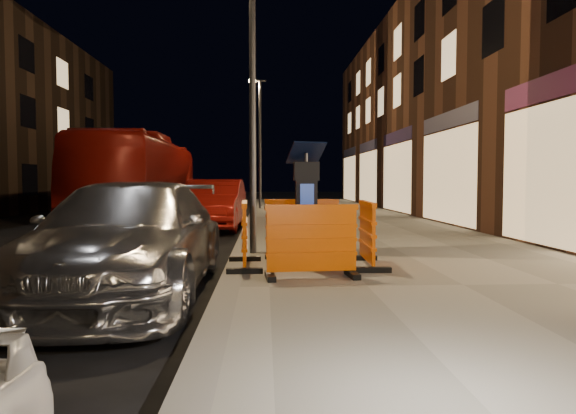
{
  "coord_description": "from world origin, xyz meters",
  "views": [
    {
      "loc": [
        0.46,
        -6.38,
        1.49
      ],
      "look_at": [
        0.8,
        1.0,
        1.1
      ],
      "focal_mm": 32.0,
      "sensor_mm": 36.0,
      "label": 1
    }
  ],
  "objects_px": {
    "barrier_kerbside": "(245,234)",
    "car_red": "(215,229)",
    "parking_kiosk": "(306,208)",
    "barrier_front": "(312,241)",
    "barrier_bldgside": "(367,234)",
    "car_silver": "(130,294)",
    "bus_doubledecker": "(142,216)",
    "barrier_back": "(302,228)"
  },
  "relations": [
    {
      "from": "car_red",
      "to": "bus_doubledecker",
      "type": "bearing_deg",
      "value": 123.09
    },
    {
      "from": "barrier_back",
      "to": "car_silver",
      "type": "relative_size",
      "value": 0.26
    },
    {
      "from": "barrier_back",
      "to": "car_red",
      "type": "distance_m",
      "value": 7.16
    },
    {
      "from": "parking_kiosk",
      "to": "car_red",
      "type": "relative_size",
      "value": 0.39
    },
    {
      "from": "barrier_kerbside",
      "to": "barrier_bldgside",
      "type": "bearing_deg",
      "value": -91.86
    },
    {
      "from": "barrier_kerbside",
      "to": "car_red",
      "type": "xyz_separation_m",
      "value": [
        -1.22,
        7.74,
        -0.65
      ]
    },
    {
      "from": "parking_kiosk",
      "to": "barrier_kerbside",
      "type": "height_order",
      "value": "parking_kiosk"
    },
    {
      "from": "car_silver",
      "to": "bus_doubledecker",
      "type": "distance_m",
      "value": 15.12
    },
    {
      "from": "barrier_bldgside",
      "to": "car_red",
      "type": "bearing_deg",
      "value": 24.07
    },
    {
      "from": "parking_kiosk",
      "to": "bus_doubledecker",
      "type": "relative_size",
      "value": 0.15
    },
    {
      "from": "parking_kiosk",
      "to": "car_silver",
      "type": "height_order",
      "value": "parking_kiosk"
    },
    {
      "from": "parking_kiosk",
      "to": "barrier_bldgside",
      "type": "bearing_deg",
      "value": 0.14
    },
    {
      "from": "barrier_front",
      "to": "barrier_back",
      "type": "distance_m",
      "value": 1.9
    },
    {
      "from": "barrier_front",
      "to": "barrier_back",
      "type": "relative_size",
      "value": 1.0
    },
    {
      "from": "barrier_front",
      "to": "barrier_bldgside",
      "type": "xyz_separation_m",
      "value": [
        0.95,
        0.95,
        0.0
      ]
    },
    {
      "from": "barrier_front",
      "to": "barrier_bldgside",
      "type": "height_order",
      "value": "same"
    },
    {
      "from": "parking_kiosk",
      "to": "car_red",
      "type": "bearing_deg",
      "value": 105.78
    },
    {
      "from": "barrier_bldgside",
      "to": "car_red",
      "type": "relative_size",
      "value": 0.28
    },
    {
      "from": "car_red",
      "to": "barrier_bldgside",
      "type": "bearing_deg",
      "value": -66.28
    },
    {
      "from": "barrier_kerbside",
      "to": "parking_kiosk",
      "type": "bearing_deg",
      "value": -91.86
    },
    {
      "from": "parking_kiosk",
      "to": "barrier_kerbside",
      "type": "xyz_separation_m",
      "value": [
        -0.95,
        0.0,
        -0.4
      ]
    },
    {
      "from": "barrier_bldgside",
      "to": "barrier_kerbside",
      "type": "bearing_deg",
      "value": 92.14
    },
    {
      "from": "barrier_kerbside",
      "to": "car_red",
      "type": "relative_size",
      "value": 0.28
    },
    {
      "from": "parking_kiosk",
      "to": "bus_doubledecker",
      "type": "bearing_deg",
      "value": 112.99
    },
    {
      "from": "parking_kiosk",
      "to": "barrier_kerbside",
      "type": "bearing_deg",
      "value": -179.86
    },
    {
      "from": "barrier_kerbside",
      "to": "car_silver",
      "type": "height_order",
      "value": "barrier_kerbside"
    },
    {
      "from": "barrier_front",
      "to": "barrier_back",
      "type": "bearing_deg",
      "value": 85.14
    },
    {
      "from": "car_silver",
      "to": "car_red",
      "type": "relative_size",
      "value": 1.1
    },
    {
      "from": "barrier_front",
      "to": "bus_doubledecker",
      "type": "height_order",
      "value": "bus_doubledecker"
    },
    {
      "from": "car_silver",
      "to": "barrier_kerbside",
      "type": "bearing_deg",
      "value": 38.06
    },
    {
      "from": "parking_kiosk",
      "to": "car_silver",
      "type": "distance_m",
      "value": 2.86
    },
    {
      "from": "barrier_front",
      "to": "car_red",
      "type": "relative_size",
      "value": 0.28
    },
    {
      "from": "parking_kiosk",
      "to": "car_red",
      "type": "xyz_separation_m",
      "value": [
        -2.17,
        7.74,
        -1.05
      ]
    },
    {
      "from": "parking_kiosk",
      "to": "car_red",
      "type": "distance_m",
      "value": 8.11
    },
    {
      "from": "barrier_kerbside",
      "to": "barrier_front",
      "type": "bearing_deg",
      "value": -136.86
    },
    {
      "from": "barrier_kerbside",
      "to": "bus_doubledecker",
      "type": "bearing_deg",
      "value": 17.51
    },
    {
      "from": "barrier_back",
      "to": "bus_doubledecker",
      "type": "relative_size",
      "value": 0.11
    },
    {
      "from": "barrier_front",
      "to": "bus_doubledecker",
      "type": "distance_m",
      "value": 15.66
    },
    {
      "from": "barrier_front",
      "to": "car_red",
      "type": "distance_m",
      "value": 8.98
    },
    {
      "from": "barrier_bldgside",
      "to": "bus_doubledecker",
      "type": "bearing_deg",
      "value": 28.3
    },
    {
      "from": "barrier_back",
      "to": "barrier_kerbside",
      "type": "distance_m",
      "value": 1.34
    },
    {
      "from": "barrier_bldgside",
      "to": "car_silver",
      "type": "bearing_deg",
      "value": 110.86
    }
  ]
}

